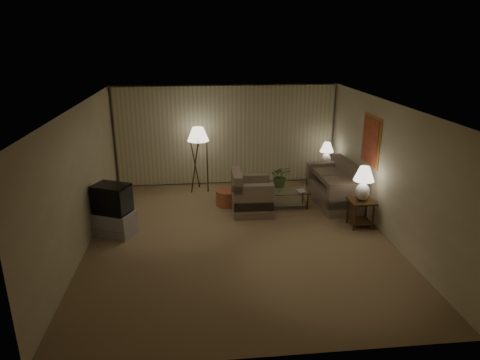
# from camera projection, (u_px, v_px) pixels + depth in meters

# --- Properties ---
(ground) EXTENTS (7.00, 7.00, 0.00)m
(ground) POSITION_uv_depth(u_px,v_px,m) (239.00, 236.00, 8.80)
(ground) COLOR olive
(ground) RESTS_ON ground
(room_shell) EXTENTS (6.04, 7.02, 2.72)m
(room_shell) POSITION_uv_depth(u_px,v_px,m) (233.00, 137.00, 9.66)
(room_shell) COLOR beige
(room_shell) RESTS_ON ground
(sofa) EXTENTS (1.86, 1.02, 0.80)m
(sofa) POSITION_uv_depth(u_px,v_px,m) (334.00, 188.00, 10.41)
(sofa) COLOR gray
(sofa) RESTS_ON ground
(armchair) EXTENTS (0.96, 0.92, 0.79)m
(armchair) POSITION_uv_depth(u_px,v_px,m) (252.00, 196.00, 9.88)
(armchair) COLOR gray
(armchair) RESTS_ON ground
(side_table_near) EXTENTS (0.51, 0.51, 0.60)m
(side_table_near) POSITION_uv_depth(u_px,v_px,m) (361.00, 209.00, 9.15)
(side_table_near) COLOR #39230F
(side_table_near) RESTS_ON ground
(side_table_far) EXTENTS (0.54, 0.45, 0.60)m
(side_table_far) POSITION_uv_depth(u_px,v_px,m) (325.00, 172.00, 11.60)
(side_table_far) COLOR #39230F
(side_table_far) RESTS_ON ground
(table_lamp_near) EXTENTS (0.43, 0.43, 0.75)m
(table_lamp_near) POSITION_uv_depth(u_px,v_px,m) (364.00, 181.00, 8.94)
(table_lamp_near) COLOR white
(table_lamp_near) RESTS_ON side_table_near
(table_lamp_far) EXTENTS (0.36, 0.36, 0.63)m
(table_lamp_far) POSITION_uv_depth(u_px,v_px,m) (327.00, 152.00, 11.41)
(table_lamp_far) COLOR white
(table_lamp_far) RESTS_ON side_table_far
(coffee_table) EXTENTS (1.08, 0.59, 0.41)m
(coffee_table) POSITION_uv_depth(u_px,v_px,m) (286.00, 196.00, 10.23)
(coffee_table) COLOR silver
(coffee_table) RESTS_ON ground
(tv_cabinet) EXTENTS (1.16, 1.09, 0.50)m
(tv_cabinet) POSITION_uv_depth(u_px,v_px,m) (114.00, 223.00, 8.81)
(tv_cabinet) COLOR #9F9FA1
(tv_cabinet) RESTS_ON ground
(crt_tv) EXTENTS (1.06, 1.02, 0.59)m
(crt_tv) POSITION_uv_depth(u_px,v_px,m) (112.00, 199.00, 8.63)
(crt_tv) COLOR black
(crt_tv) RESTS_ON tv_cabinet
(floor_lamp) EXTENTS (0.55, 0.55, 1.71)m
(floor_lamp) POSITION_uv_depth(u_px,v_px,m) (199.00, 158.00, 11.11)
(floor_lamp) COLOR #39230F
(floor_lamp) RESTS_ON ground
(ottoman) EXTENTS (0.66, 0.66, 0.37)m
(ottoman) POSITION_uv_depth(u_px,v_px,m) (227.00, 197.00, 10.38)
(ottoman) COLOR #B1693C
(ottoman) RESTS_ON ground
(vase) EXTENTS (0.16, 0.16, 0.14)m
(vase) POSITION_uv_depth(u_px,v_px,m) (280.00, 188.00, 10.15)
(vase) COLOR white
(vase) RESTS_ON coffee_table
(flowers) EXTENTS (0.51, 0.45, 0.52)m
(flowers) POSITION_uv_depth(u_px,v_px,m) (281.00, 175.00, 10.04)
(flowers) COLOR #4C7031
(flowers) RESTS_ON vase
(book) EXTENTS (0.22, 0.28, 0.02)m
(book) POSITION_uv_depth(u_px,v_px,m) (298.00, 191.00, 10.11)
(book) COLOR olive
(book) RESTS_ON coffee_table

